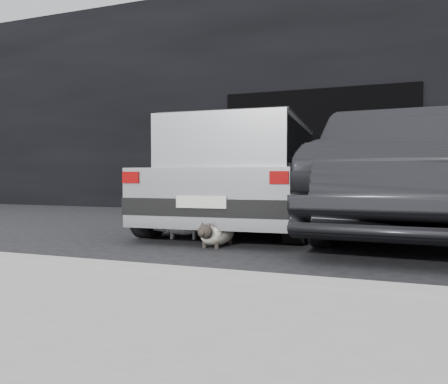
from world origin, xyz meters
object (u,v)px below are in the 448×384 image
(cat_white, at_px, (186,226))
(cat_siamese, at_px, (216,234))
(silver_hatchback, at_px, (247,171))
(second_car, at_px, (402,171))

(cat_white, bearing_deg, cat_siamese, 33.12)
(silver_hatchback, bearing_deg, second_car, -3.09)
(silver_hatchback, relative_size, cat_white, 6.68)
(cat_siamese, relative_size, cat_white, 1.34)
(second_car, bearing_deg, cat_siamese, -133.92)
(silver_hatchback, distance_m, cat_white, 1.59)
(cat_siamese, height_order, cat_white, cat_white)
(second_car, distance_m, cat_white, 2.94)
(silver_hatchback, xyz_separation_m, second_car, (2.14, -0.01, -0.01))
(silver_hatchback, distance_m, cat_siamese, 1.98)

